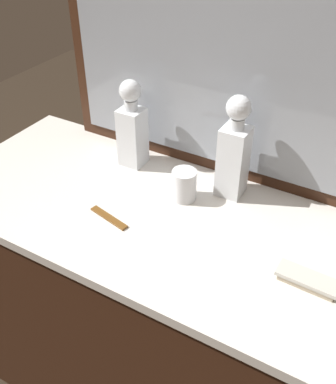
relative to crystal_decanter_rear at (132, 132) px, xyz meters
The scene contains 7 objects.
dresser 0.65m from the crystal_decanter_rear, 37.74° to the right, with size 1.38×0.58×0.95m.
dresser_mirror 0.34m from the crystal_decanter_rear, 23.26° to the left, with size 1.00×0.03×0.68m.
crystal_decanter_rear is the anchor object (origin of this frame).
crystal_decanter_left 0.33m from the crystal_decanter_rear, ahead, with size 0.07×0.07×0.30m.
crystal_tumbler_far_right 0.25m from the crystal_decanter_rear, 20.33° to the right, with size 0.07×0.07×0.09m.
silver_brush_center 0.67m from the crystal_decanter_rear, 20.21° to the right, with size 0.14×0.06×0.02m.
tortoiseshell_comb 0.30m from the crystal_decanter_rear, 70.39° to the right, with size 0.13×0.05×0.01m.
Camera 1 is at (0.46, -0.80, 1.72)m, focal length 41.21 mm.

